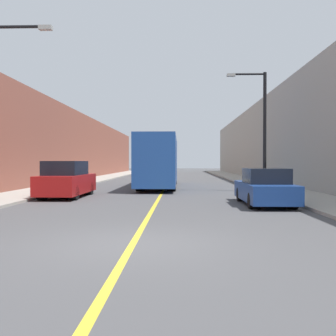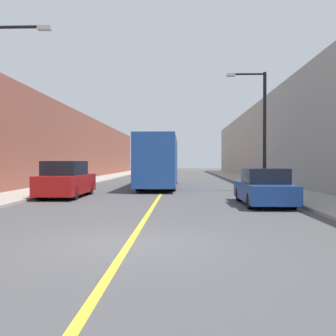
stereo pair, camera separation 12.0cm
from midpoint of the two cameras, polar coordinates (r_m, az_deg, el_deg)
ground_plane at (r=8.73m, az=-5.53°, el=-10.89°), size 200.00×200.00×0.00m
sidewalk_left at (r=39.40m, az=-10.45°, el=-1.63°), size 2.88×72.00×0.12m
sidewalk_right at (r=39.00m, az=10.77°, el=-1.66°), size 2.88×72.00×0.12m
building_row_left at (r=40.26m, az=-15.26°, el=3.04°), size 4.00×72.00×6.62m
building_row_right at (r=39.71m, az=15.71°, el=3.85°), size 4.00×72.00×7.72m
road_center_line at (r=38.54m, az=0.11°, el=-1.76°), size 0.16×72.00×0.01m
bus at (r=27.68m, az=-1.41°, el=1.01°), size 2.42×12.38×3.45m
parked_suv_left at (r=20.46m, az=-14.65°, el=-1.75°), size 1.87×4.97×1.83m
car_right_near at (r=16.75m, az=13.67°, el=-2.89°), size 1.82×4.75×1.52m
street_lamp_right at (r=24.13m, az=13.24°, el=6.40°), size 2.36×0.24×6.99m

